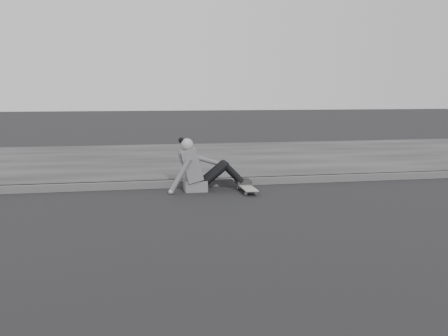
# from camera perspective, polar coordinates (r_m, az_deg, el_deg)

# --- Properties ---
(ground) EXTENTS (80.00, 80.00, 0.00)m
(ground) POSITION_cam_1_polar(r_m,az_deg,el_deg) (6.56, 14.21, -5.64)
(ground) COLOR black
(ground) RESTS_ON ground
(curb) EXTENTS (24.00, 0.16, 0.12)m
(curb) POSITION_cam_1_polar(r_m,az_deg,el_deg) (8.90, 7.15, -1.34)
(curb) COLOR #494949
(curb) RESTS_ON ground
(sidewalk) EXTENTS (24.00, 6.00, 0.12)m
(sidewalk) POSITION_cam_1_polar(r_m,az_deg,el_deg) (11.77, 2.57, 1.14)
(sidewalk) COLOR #333333
(sidewalk) RESTS_ON ground
(skateboard) EXTENTS (0.20, 0.78, 0.09)m
(skateboard) POSITION_cam_1_polar(r_m,az_deg,el_deg) (8.06, 2.61, -2.24)
(skateboard) COLOR #979792
(skateboard) RESTS_ON ground
(seated_woman) EXTENTS (1.38, 0.46, 0.88)m
(seated_woman) POSITION_cam_1_polar(r_m,az_deg,el_deg) (8.11, -2.84, -0.10)
(seated_woman) COLOR #59595C
(seated_woman) RESTS_ON ground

